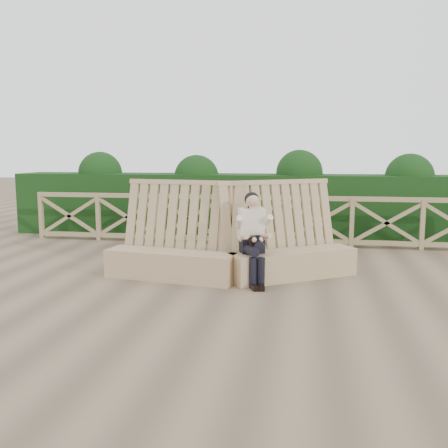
# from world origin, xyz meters

# --- Properties ---
(ground) EXTENTS (60.00, 60.00, 0.00)m
(ground) POSITION_xyz_m (0.00, 0.00, 0.00)
(ground) COLOR brown
(ground) RESTS_ON ground
(bench) EXTENTS (4.06, 1.81, 1.59)m
(bench) POSITION_xyz_m (0.01, 0.56, 0.40)
(bench) COLOR #957655
(bench) RESTS_ON ground
(woman) EXTENTS (0.55, 0.90, 1.42)m
(woman) POSITION_xyz_m (0.38, 0.31, 0.76)
(woman) COLOR black
(woman) RESTS_ON ground
(guardrail) EXTENTS (10.10, 0.09, 1.10)m
(guardrail) POSITION_xyz_m (0.00, 3.50, 0.55)
(guardrail) COLOR #947E56
(guardrail) RESTS_ON ground
(hedge) EXTENTS (12.00, 1.20, 1.50)m
(hedge) POSITION_xyz_m (0.00, 4.70, 0.75)
(hedge) COLOR black
(hedge) RESTS_ON ground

